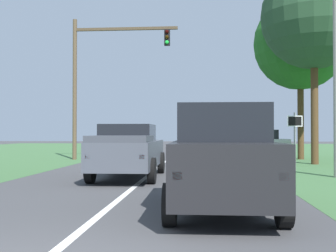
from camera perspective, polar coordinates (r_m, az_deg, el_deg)
name	(u,v)px	position (r m, az deg, el deg)	size (l,w,h in m)	color
ground_plane	(146,177)	(14.91, -2.94, -6.90)	(120.00, 120.00, 0.00)	#424244
red_suv_near	(221,157)	(8.50, 7.21, -4.14)	(2.11, 4.53, 2.08)	black
pickup_truck_lead	(129,150)	(14.50, -5.31, -3.26)	(2.17, 5.44, 1.83)	#4C515B
traffic_light	(99,69)	(24.87, -9.27, 7.62)	(6.10, 0.40, 8.13)	brown
keep_moving_sign	(295,134)	(17.69, 16.76, -0.98)	(0.60, 0.09, 2.37)	gray
oak_tree_right	(300,44)	(26.25, 17.45, 10.56)	(5.41, 5.41, 9.47)	#4C351E
crossing_suv_far	(250,143)	(26.66, 11.09, -2.26)	(4.69, 2.09, 1.73)	silver
extra_tree_1	(314,16)	(22.66, 19.14, 13.83)	(5.22, 5.22, 9.93)	#4C351E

